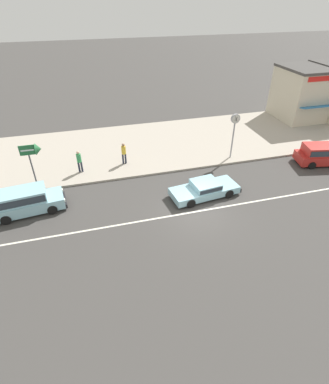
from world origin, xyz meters
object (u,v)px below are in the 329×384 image
street_clock (235,125)px  shopfront_mid_block (310,92)px  arrow_signboard (36,151)px  pedestrian_by_shop (79,160)px  sedan_pale_blue_1 (205,189)px  pedestrian_mid_kerb (124,152)px  minivan_red_3 (323,154)px  minivan_pale_blue_2 (25,200)px

street_clock → shopfront_mid_block: bearing=29.1°
street_clock → arrow_signboard: size_ratio=1.18×
street_clock → pedestrian_by_shop: (-11.91, 0.78, -1.75)m
sedan_pale_blue_1 → pedestrian_mid_kerb: bearing=129.1°
minivan_red_3 → shopfront_mid_block: shopfront_mid_block is taller
pedestrian_mid_kerb → shopfront_mid_block: size_ratio=0.27×
street_clock → pedestrian_mid_kerb: (-8.54, 1.22, -1.76)m
minivan_pale_blue_2 → arrow_signboard: size_ratio=1.47×
shopfront_mid_block → sedan_pale_blue_1: bearing=-145.2°
minivan_pale_blue_2 → shopfront_mid_block: shopfront_mid_block is taller
sedan_pale_blue_1 → shopfront_mid_block: (15.79, 10.96, 2.17)m
street_clock → shopfront_mid_block: size_ratio=0.57×
minivan_pale_blue_2 → pedestrian_mid_kerb: 8.07m
arrow_signboard → pedestrian_by_shop: (2.56, 1.01, -1.55)m
pedestrian_mid_kerb → sedan_pale_blue_1: bearing=-50.9°
minivan_red_3 → shopfront_mid_block: size_ratio=0.71×
shopfront_mid_block → minivan_pale_blue_2: bearing=-160.4°
minivan_red_3 → arrow_signboard: (-21.16, 2.38, 1.87)m
pedestrian_mid_kerb → shopfront_mid_block: bearing=14.8°
pedestrian_by_shop → shopfront_mid_block: 24.46m
minivan_red_3 → street_clock: street_clock is taller
pedestrian_mid_kerb → pedestrian_by_shop: 3.40m
minivan_pale_blue_2 → street_clock: bearing=11.5°
sedan_pale_blue_1 → pedestrian_by_shop: 9.48m
arrow_signboard → pedestrian_mid_kerb: (5.94, 1.45, -1.56)m
arrow_signboard → shopfront_mid_block: shopfront_mid_block is taller
sedan_pale_blue_1 → arrow_signboard: arrow_signboard is taller
pedestrian_mid_kerb → minivan_pale_blue_2: bearing=-147.5°
sedan_pale_blue_1 → minivan_red_3: bearing=9.4°
sedan_pale_blue_1 → minivan_pale_blue_2: 11.43m
street_clock → pedestrian_by_shop: street_clock is taller
minivan_pale_blue_2 → shopfront_mid_block: (27.14, 9.69, 1.87)m
street_clock → arrow_signboard: (-14.48, -0.23, -0.20)m
street_clock → shopfront_mid_block: shopfront_mid_block is taller
arrow_signboard → pedestrian_by_shop: size_ratio=1.79×
minivan_red_3 → pedestrian_mid_kerb: 15.69m
pedestrian_mid_kerb → shopfront_mid_block: (20.34, 5.36, 1.56)m
arrow_signboard → shopfront_mid_block: bearing=14.5°
minivan_pale_blue_2 → arrow_signboard: arrow_signboard is taller
minivan_pale_blue_2 → shopfront_mid_block: bearing=19.6°
minivan_pale_blue_2 → pedestrian_mid_kerb: bearing=32.5°
sedan_pale_blue_1 → pedestrian_by_shop: size_ratio=2.82×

